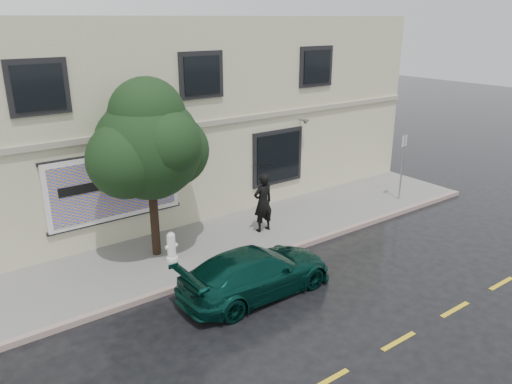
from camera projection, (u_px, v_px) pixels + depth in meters
ground at (298, 280)px, 13.98m from camera, size 90.00×90.00×0.00m
sidewalk at (233, 238)px, 16.43m from camera, size 20.00×3.50×0.15m
curb at (265, 258)px, 15.10m from camera, size 20.00×0.18×0.16m
road_marking at (399, 341)px, 11.32m from camera, size 19.00×0.12×0.01m
building at (151, 110)px, 19.67m from camera, size 20.00×8.12×7.00m
billboard at (115, 187)px, 15.26m from camera, size 4.30×0.16×2.20m
car at (256, 272)px, 13.09m from camera, size 4.35×1.96×1.26m
pedestrian at (263, 203)px, 16.52m from camera, size 0.73×0.48×2.01m
umbrella at (263, 163)px, 16.07m from camera, size 0.99×0.99×0.71m
street_tree at (149, 147)px, 14.10m from camera, size 3.01×3.01×4.84m
fire_hydrant at (171, 246)px, 14.67m from camera, size 0.37×0.34×0.90m
sign_pole at (403, 161)px, 19.23m from camera, size 0.32×0.07×2.61m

